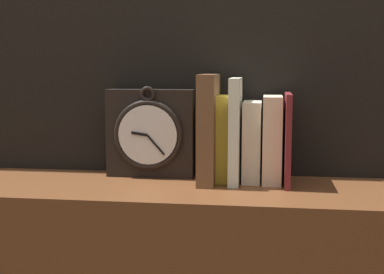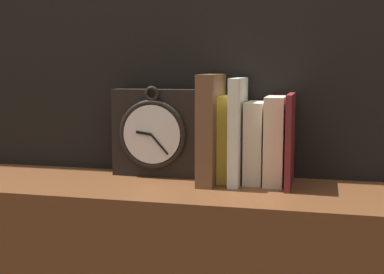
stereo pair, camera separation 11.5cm
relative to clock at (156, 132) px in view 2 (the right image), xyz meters
The scene contains 8 objects.
wall_back 0.30m from the clock, 32.25° to the left, with size 6.00×0.05×2.60m.
clock is the anchor object (origin of this frame).
book_slot0_brown 0.15m from the clock, 16.56° to the right, with size 0.04×0.16×0.24m.
book_slot1_yellow 0.18m from the clock, ahead, with size 0.03×0.11×0.19m.
book_slot2_white 0.21m from the clock, ahead, with size 0.02×0.14×0.23m.
book_slot3_cream 0.24m from the clock, ahead, with size 0.04×0.11×0.18m.
book_slot4_cream 0.29m from the clock, ahead, with size 0.04×0.12×0.19m.
book_slot5_maroon 0.32m from the clock, ahead, with size 0.01×0.15×0.20m.
Camera 2 is at (0.27, -1.11, 1.19)m, focal length 50.00 mm.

